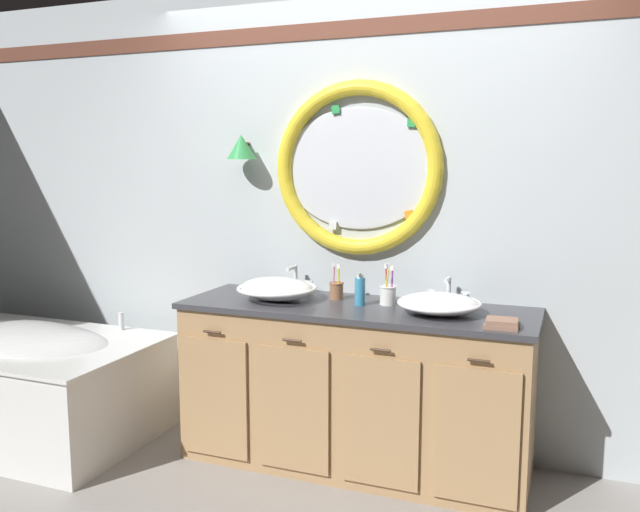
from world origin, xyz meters
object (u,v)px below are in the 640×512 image
object	(u,v)px
toothbrush_holder_left	(336,290)
soap_dispenser	(360,291)
sink_basin_right	(439,303)
toothbrush_holder_right	(388,294)
sink_basin_left	(277,289)
folded_hand_towel	(502,324)
bathtub	(18,376)

from	to	relation	value
toothbrush_holder_left	soap_dispenser	size ratio (longest dim) A/B	1.15
sink_basin_right	soap_dispenser	bearing A→B (deg)	174.26
sink_basin_right	toothbrush_holder_right	xyz separation A→B (m)	(-0.29, 0.10, 0.01)
sink_basin_left	toothbrush_holder_right	size ratio (longest dim) A/B	1.99
sink_basin_left	toothbrush_holder_left	distance (m)	0.32
toothbrush_holder_left	folded_hand_towel	distance (m)	0.96
bathtub	soap_dispenser	world-z (taller)	soap_dispenser
bathtub	toothbrush_holder_left	size ratio (longest dim) A/B	8.21
sink_basin_right	toothbrush_holder_right	size ratio (longest dim) A/B	1.89
sink_basin_left	toothbrush_holder_left	world-z (taller)	toothbrush_holder_left
sink_basin_right	folded_hand_towel	world-z (taller)	sink_basin_right
sink_basin_right	toothbrush_holder_left	world-z (taller)	toothbrush_holder_left
toothbrush_holder_right	folded_hand_towel	world-z (taller)	toothbrush_holder_right
sink_basin_left	toothbrush_holder_left	size ratio (longest dim) A/B	2.18
toothbrush_holder_left	toothbrush_holder_right	bearing A→B (deg)	-6.24
sink_basin_left	sink_basin_right	size ratio (longest dim) A/B	1.06
toothbrush_holder_left	toothbrush_holder_right	xyz separation A→B (m)	(0.30, -0.03, 0.00)
folded_hand_towel	toothbrush_holder_left	bearing A→B (deg)	161.20
toothbrush_holder_right	folded_hand_towel	size ratio (longest dim) A/B	1.45
sink_basin_left	folded_hand_towel	bearing A→B (deg)	-8.19
sink_basin_left	sink_basin_right	world-z (taller)	sink_basin_left
sink_basin_right	toothbrush_holder_right	world-z (taller)	toothbrush_holder_right
toothbrush_holder_right	folded_hand_towel	distance (m)	0.67
soap_dispenser	folded_hand_towel	xyz separation A→B (m)	(0.74, -0.22, -0.06)
sink_basin_left	toothbrush_holder_right	world-z (taller)	toothbrush_holder_right
sink_basin_right	bathtub	bearing A→B (deg)	-172.56
bathtub	soap_dispenser	distance (m)	2.13
sink_basin_left	toothbrush_holder_right	bearing A→B (deg)	9.95
sink_basin_left	soap_dispenser	bearing A→B (deg)	5.32
sink_basin_right	toothbrush_holder_right	distance (m)	0.31
toothbrush_holder_left	folded_hand_towel	world-z (taller)	toothbrush_holder_left
toothbrush_holder_right	bathtub	bearing A→B (deg)	-168.89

